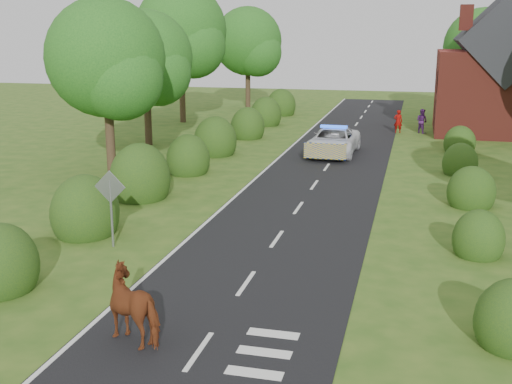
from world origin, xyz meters
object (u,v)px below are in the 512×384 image
(cow, at_px, (138,310))
(police_van, at_px, (333,141))
(pedestrian_purple, at_px, (422,121))
(road_sign, at_px, (111,197))
(pedestrian_red, at_px, (398,121))

(cow, height_order, police_van, police_van)
(cow, relative_size, police_van, 0.36)
(cow, relative_size, pedestrian_purple, 1.20)
(road_sign, relative_size, pedestrian_purple, 1.53)
(road_sign, bearing_deg, cow, -58.72)
(road_sign, distance_m, police_van, 18.30)
(pedestrian_purple, bearing_deg, cow, 118.35)
(cow, relative_size, pedestrian_red, 1.26)
(pedestrian_red, xyz_separation_m, pedestrian_purple, (1.56, 0.30, 0.04))
(road_sign, height_order, pedestrian_red, road_sign)
(pedestrian_red, bearing_deg, police_van, 64.65)
(road_sign, relative_size, police_van, 0.46)
(road_sign, bearing_deg, pedestrian_red, 72.99)
(cow, xyz_separation_m, pedestrian_purple, (6.20, 32.55, 0.12))
(road_sign, height_order, pedestrian_purple, road_sign)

